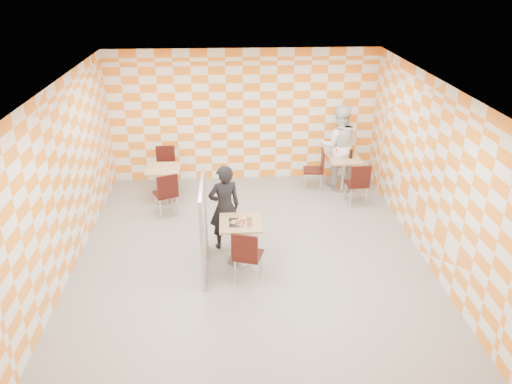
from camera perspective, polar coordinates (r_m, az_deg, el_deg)
room_shell at (r=8.57m, az=-0.80°, el=3.07°), size 7.00×7.00×7.00m
main_table at (r=8.42m, az=-1.77°, el=-4.89°), size 0.70×0.70×0.75m
second_table at (r=11.22m, az=9.99°, el=2.68°), size 0.70×0.70×0.75m
empty_table at (r=10.71m, az=-10.46°, el=1.53°), size 0.70×0.70×0.75m
chair_main_front at (r=7.85m, az=-1.09°, el=-7.00°), size 0.53×0.54×0.92m
chair_second_front at (r=10.52m, az=11.61°, el=1.20°), size 0.45×0.46×0.92m
chair_second_side at (r=11.15m, az=7.04°, el=2.92°), size 0.47×0.46×0.92m
chair_empty_near at (r=10.02m, az=-10.18°, el=0.08°), size 0.56×0.56×0.92m
chair_empty_far at (r=11.41m, az=-10.29°, el=3.22°), size 0.43×0.44×0.92m
partition at (r=8.13m, az=-6.00°, el=-3.92°), size 0.08×1.38×1.55m
man_dark at (r=8.72m, az=-3.62°, el=-1.75°), size 0.65×0.52×1.57m
man_white at (r=11.37m, az=9.45°, el=5.26°), size 0.95×0.77×1.85m
pizza_on_foil at (r=8.28m, az=-1.79°, el=-3.39°), size 0.40×0.40×0.04m
sport_bottle at (r=11.10m, az=9.13°, el=4.32°), size 0.06×0.06×0.20m
soda_bottle at (r=11.12m, az=10.80°, el=4.31°), size 0.07×0.07×0.23m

